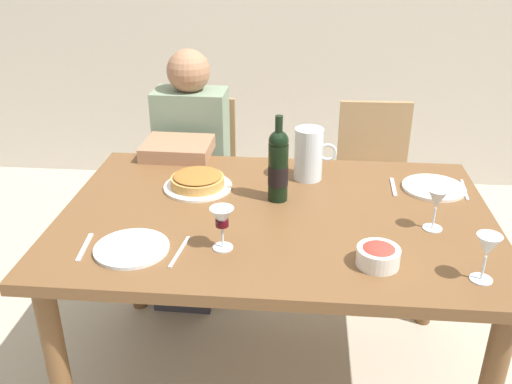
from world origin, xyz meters
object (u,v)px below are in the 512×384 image
dinner_plate_left_setting (132,248)px  diner_left (188,170)px  water_pitcher (309,157)px  chair_left (199,173)px  chair_right (373,179)px  salad_bowl (378,255)px  baked_tart (198,181)px  wine_glass_right_diner (222,219)px  dinner_plate_right_setting (434,188)px  wine_bottle (277,166)px  wine_glass_centre (487,248)px  dining_table (276,235)px  wine_glass_left_diner (437,201)px

dinner_plate_left_setting → diner_left: 0.96m
water_pitcher → dinner_plate_left_setting: bearing=-132.5°
chair_left → chair_right: same height
dinner_plate_left_setting → chair_right: 1.51m
diner_left → dinner_plate_left_setting: bearing=92.5°
salad_bowl → chair_right: size_ratio=0.15×
chair_right → dinner_plate_left_setting: bearing=51.9°
water_pitcher → baked_tart: bearing=-163.1°
salad_bowl → diner_left: bearing=128.6°
wine_glass_right_diner → dinner_plate_right_setting: 0.89m
salad_bowl → dinner_plate_right_setting: 0.61m
dinner_plate_right_setting → chair_right: 0.73m
salad_bowl → wine_bottle: bearing=128.2°
chair_right → salad_bowl: bearing=82.0°
salad_bowl → chair_left: (-0.77, 1.20, -0.30)m
water_pitcher → wine_glass_centre: bearing=-53.1°
dining_table → wine_glass_right_diner: size_ratio=10.79×
water_pitcher → diner_left: diner_left is taller
dinner_plate_right_setting → diner_left: 1.13m
wine_glass_left_diner → wine_glass_right_diner: size_ratio=1.02×
baked_tart → wine_glass_right_diner: wine_glass_right_diner is taller
dining_table → wine_glass_left_diner: 0.56m
wine_bottle → wine_glass_centre: 0.76m
wine_glass_left_diner → wine_glass_right_diner: wine_glass_left_diner is taller
salad_bowl → wine_glass_right_diner: (-0.47, 0.05, 0.07)m
wine_glass_left_diner → dinner_plate_left_setting: (-0.95, -0.22, -0.10)m
dining_table → dinner_plate_right_setting: bearing=22.6°
wine_bottle → chair_right: (0.45, 0.80, -0.40)m
baked_tart → wine_glass_right_diner: bearing=-69.8°
wine_bottle → chair_left: 0.99m
dinner_plate_right_setting → baked_tart: bearing=-175.6°
water_pitcher → chair_right: size_ratio=0.24×
baked_tart → dinner_plate_left_setting: 0.48m
baked_tart → dinner_plate_right_setting: baked_tart is taller
dining_table → wine_bottle: bearing=91.4°
wine_glass_right_diner → salad_bowl: bearing=-6.5°
baked_tart → wine_glass_centre: size_ratio=1.80×
wine_glass_right_diner → dinner_plate_left_setting: 0.30m
wine_bottle → diner_left: bearing=128.8°
wine_glass_right_diner → dinner_plate_right_setting: (0.74, 0.49, -0.09)m
chair_left → salad_bowl: bearing=123.6°
wine_bottle → salad_bowl: bearing=-51.8°
dinner_plate_right_setting → wine_glass_left_diner: bearing=-101.5°
wine_bottle → salad_bowl: 0.53m
wine_bottle → chair_right: size_ratio=0.37×
dining_table → salad_bowl: size_ratio=11.69×
wine_glass_right_diner → dinner_plate_left_setting: (-0.28, -0.04, -0.09)m
wine_glass_right_diner → diner_left: 0.99m
water_pitcher → salad_bowl: size_ratio=1.61×
wine_glass_right_diner → dinner_plate_left_setting: bearing=-172.3°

